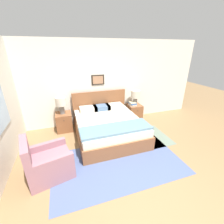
{
  "coord_description": "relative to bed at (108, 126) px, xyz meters",
  "views": [
    {
      "loc": [
        -1.08,
        -1.56,
        2.32
      ],
      "look_at": [
        -0.01,
        1.67,
        0.87
      ],
      "focal_mm": 24.0,
      "sensor_mm": 36.0,
      "label": 1
    }
  ],
  "objects": [
    {
      "name": "ground_plane",
      "position": [
        0.01,
        -2.02,
        -0.3
      ],
      "size": [
        16.0,
        16.0,
        0.0
      ],
      "primitive_type": "plane",
      "color": "olive"
    },
    {
      "name": "wall_back",
      "position": [
        0.01,
        1.05,
        1.0
      ],
      "size": [
        7.02,
        0.09,
        2.6
      ],
      "color": "silver",
      "rests_on": "ground_plane"
    },
    {
      "name": "area_rug_main",
      "position": [
        -0.13,
        -1.16,
        -0.3
      ],
      "size": [
        2.78,
        1.59,
        0.01
      ],
      "color": "#47567F",
      "rests_on": "ground_plane"
    },
    {
      "name": "area_rug_bedside",
      "position": [
        1.1,
        -0.44,
        -0.3
      ],
      "size": [
        0.99,
        1.1,
        0.01
      ],
      "color": "slate",
      "rests_on": "ground_plane"
    },
    {
      "name": "bed",
      "position": [
        0.0,
        0.0,
        0.0
      ],
      "size": [
        1.74,
        1.98,
        1.07
      ],
      "color": "brown",
      "rests_on": "ground_plane"
    },
    {
      "name": "armchair",
      "position": [
        -1.54,
        -1.05,
        -0.01
      ],
      "size": [
        0.92,
        0.83,
        0.87
      ],
      "rotation": [
        0.0,
        0.0,
        -1.35
      ],
      "color": "#8E606B",
      "rests_on": "ground_plane"
    },
    {
      "name": "nightstand_near_window",
      "position": [
        -1.17,
        0.73,
        -0.03
      ],
      "size": [
        0.45,
        0.5,
        0.55
      ],
      "color": "brown",
      "rests_on": "ground_plane"
    },
    {
      "name": "nightstand_by_door",
      "position": [
        1.17,
        0.73,
        -0.03
      ],
      "size": [
        0.45,
        0.5,
        0.55
      ],
      "color": "brown",
      "rests_on": "ground_plane"
    },
    {
      "name": "table_lamp_near_window",
      "position": [
        -1.19,
        0.73,
        0.59
      ],
      "size": [
        0.3,
        0.3,
        0.51
      ],
      "color": "slate",
      "rests_on": "nightstand_near_window"
    },
    {
      "name": "table_lamp_by_door",
      "position": [
        1.18,
        0.73,
        0.59
      ],
      "size": [
        0.3,
        0.3,
        0.51
      ],
      "color": "slate",
      "rests_on": "nightstand_by_door"
    },
    {
      "name": "book_thick_bottom",
      "position": [
        1.07,
        0.68,
        0.27
      ],
      "size": [
        0.21,
        0.23,
        0.04
      ],
      "rotation": [
        0.0,
        0.0,
        0.03
      ],
      "color": "silver",
      "rests_on": "nightstand_by_door"
    },
    {
      "name": "book_hardcover_middle",
      "position": [
        1.07,
        0.68,
        0.3
      ],
      "size": [
        0.17,
        0.26,
        0.03
      ],
      "rotation": [
        0.0,
        0.0,
        0.02
      ],
      "color": "silver",
      "rests_on": "book_thick_bottom"
    },
    {
      "name": "book_novel_upper",
      "position": [
        1.07,
        0.68,
        0.33
      ],
      "size": [
        0.21,
        0.26,
        0.04
      ],
      "rotation": [
        0.0,
        0.0,
        0.07
      ],
      "color": "#335693",
      "rests_on": "book_hardcover_middle"
    },
    {
      "name": "book_slim_near_top",
      "position": [
        1.07,
        0.68,
        0.37
      ],
      "size": [
        0.21,
        0.22,
        0.03
      ],
      "rotation": [
        0.0,
        0.0,
        -0.07
      ],
      "color": "beige",
      "rests_on": "book_novel_upper"
    }
  ]
}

